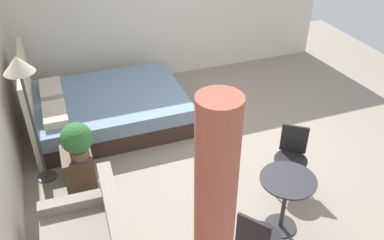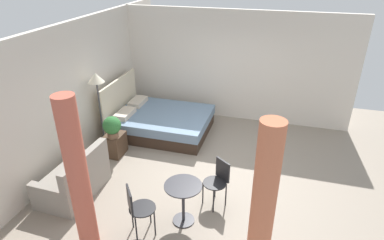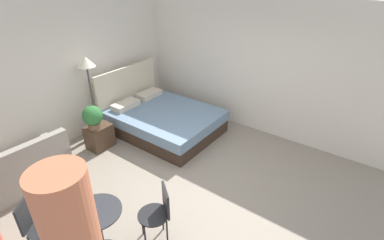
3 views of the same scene
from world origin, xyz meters
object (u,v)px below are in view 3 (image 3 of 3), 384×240
at_px(bed, 162,119).
at_px(potted_plant, 93,117).
at_px(couch, 27,169).
at_px(cafe_chair_near_couch, 159,210).
at_px(floor_lamp, 87,68).
at_px(cafe_chair_near_window, 37,223).
at_px(balcony_table, 99,224).
at_px(nightstand, 100,136).

bearing_deg(bed, potted_plant, 159.21).
bearing_deg(bed, couch, 167.16).
relative_size(couch, cafe_chair_near_couch, 1.52).
height_order(floor_lamp, cafe_chair_near_couch, floor_lamp).
distance_m(floor_lamp, cafe_chair_near_window, 3.09).
xyz_separation_m(balcony_table, cafe_chair_near_window, (-0.45, 0.60, 0.03)).
xyz_separation_m(nightstand, cafe_chair_near_window, (-2.00, -1.46, 0.29)).
bearing_deg(potted_plant, cafe_chair_near_couch, -109.10).
relative_size(cafe_chair_near_window, cafe_chair_near_couch, 1.02).
bearing_deg(nightstand, bed, -23.98).
bearing_deg(nightstand, cafe_chair_near_couch, -110.81).
relative_size(potted_plant, cafe_chair_near_window, 0.55).
height_order(nightstand, potted_plant, potted_plant).
distance_m(potted_plant, floor_lamp, 0.96).
bearing_deg(floor_lamp, cafe_chair_near_window, -140.25).
height_order(nightstand, floor_lamp, floor_lamp).
xyz_separation_m(floor_lamp, cafe_chair_near_window, (-2.25, -1.87, -0.98)).
bearing_deg(bed, nightstand, 156.02).
xyz_separation_m(couch, nightstand, (1.42, -0.05, -0.05)).
bearing_deg(cafe_chair_near_window, couch, 69.11).
relative_size(couch, nightstand, 2.66).
bearing_deg(cafe_chair_near_window, floor_lamp, 39.75).
distance_m(bed, couch, 2.75).
relative_size(floor_lamp, cafe_chair_near_window, 2.00).
relative_size(nightstand, potted_plant, 1.02).
bearing_deg(cafe_chair_near_couch, balcony_table, 143.35).
height_order(potted_plant, floor_lamp, floor_lamp).
distance_m(floor_lamp, balcony_table, 3.22).
xyz_separation_m(couch, cafe_chair_near_window, (-0.58, -1.51, 0.25)).
height_order(couch, potted_plant, potted_plant).
bearing_deg(couch, cafe_chair_near_window, -110.89).
distance_m(bed, balcony_table, 3.19).
bearing_deg(cafe_chair_near_couch, floor_lamp, 67.51).
relative_size(potted_plant, floor_lamp, 0.27).
height_order(bed, potted_plant, bed).
xyz_separation_m(bed, cafe_chair_near_window, (-3.26, -0.90, 0.25)).
relative_size(potted_plant, cafe_chair_near_couch, 0.56).
distance_m(balcony_table, cafe_chair_near_couch, 0.75).
bearing_deg(cafe_chair_near_window, balcony_table, -53.22).
relative_size(couch, potted_plant, 2.71).
xyz_separation_m(cafe_chair_near_window, cafe_chair_near_couch, (1.04, -1.04, -0.01)).
distance_m(couch, potted_plant, 1.40).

